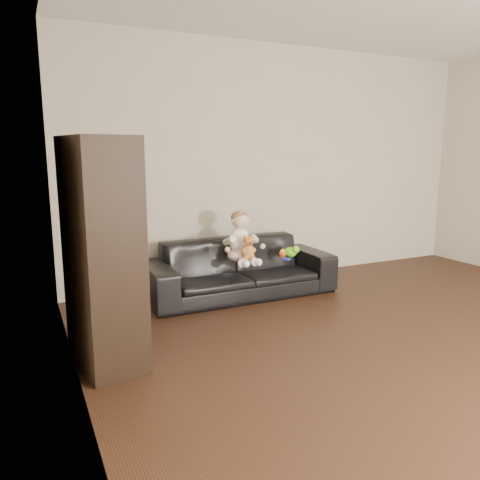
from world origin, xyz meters
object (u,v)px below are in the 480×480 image
toy_rattle (283,254)px  cabinet (104,256)px  toy_blue_disc (286,259)px  baby (241,240)px  toy_green (290,252)px  sofa (239,268)px  teddy_bear (248,248)px

toy_rattle → cabinet: bearing=-153.2°
toy_rattle → toy_blue_disc: 0.10m
baby → toy_green: baby is taller
sofa → toy_green: sofa is taller
sofa → toy_green: (0.53, -0.13, 0.14)m
toy_blue_disc → toy_green: bearing=40.4°
baby → teddy_bear: 0.16m
cabinet → toy_blue_disc: cabinet is taller
cabinet → baby: (1.46, 0.99, -0.18)m
toy_green → baby: bearing=178.0°
cabinet → toy_blue_disc: 2.17m
toy_rattle → toy_green: bearing=-8.4°
sofa → toy_rattle: bearing=-14.0°
teddy_bear → toy_rattle: 0.51m
toy_green → toy_rattle: (-0.08, 0.01, -0.01)m
sofa → toy_blue_disc: (0.43, -0.20, 0.09)m
baby → toy_blue_disc: 0.53m
toy_blue_disc → cabinet: bearing=-155.2°
teddy_bear → toy_rattle: teddy_bear is taller
sofa → toy_blue_disc: bearing=-24.6°
sofa → baby: baby is taller
toy_blue_disc → baby: bearing=168.4°
toy_green → toy_rattle: bearing=171.6°
baby → toy_blue_disc: size_ratio=5.51×
teddy_bear → toy_rattle: bearing=27.0°
cabinet → toy_blue_disc: (1.93, 0.89, -0.40)m
baby → toy_green: (0.56, -0.02, -0.17)m
sofa → baby: size_ratio=3.78×
baby → teddy_bear: (0.01, -0.15, -0.05)m
cabinet → baby: bearing=22.8°
sofa → toy_rattle: (0.44, -0.11, 0.13)m
sofa → baby: (-0.03, -0.11, 0.31)m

